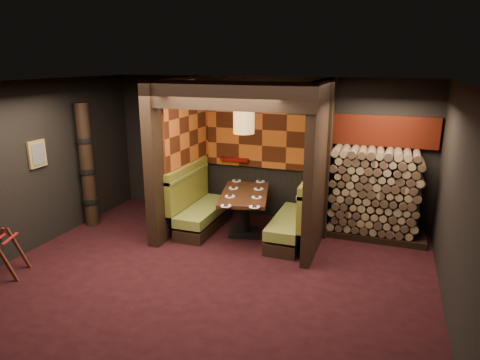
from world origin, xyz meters
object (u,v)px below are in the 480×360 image
at_px(luggage_rack, 1,253).
at_px(firewood_stack, 379,194).
at_px(booth_bench_right, 296,220).
at_px(totem_column, 87,166).
at_px(dining_table, 245,205).
at_px(booth_bench_left, 199,208).
at_px(pendant_lamp, 244,121).

distance_m(luggage_rack, firewood_stack, 6.29).
relative_size(booth_bench_right, totem_column, 0.67).
bearing_deg(dining_table, booth_bench_left, -178.58).
bearing_deg(dining_table, pendant_lamp, -90.00).
bearing_deg(dining_table, booth_bench_right, -1.33).
height_order(booth_bench_right, pendant_lamp, pendant_lamp).
bearing_deg(firewood_stack, luggage_rack, -146.91).
xyz_separation_m(booth_bench_right, luggage_rack, (-3.90, -2.72, -0.04)).
bearing_deg(booth_bench_left, pendant_lamp, -1.70).
height_order(pendant_lamp, totem_column, pendant_lamp).
height_order(booth_bench_left, booth_bench_right, same).
bearing_deg(booth_bench_right, totem_column, -172.14).
xyz_separation_m(booth_bench_left, dining_table, (0.92, 0.02, 0.17)).
xyz_separation_m(dining_table, totem_column, (-3.01, -0.57, 0.62)).
bearing_deg(luggage_rack, firewood_stack, 33.09).
bearing_deg(firewood_stack, booth_bench_left, -167.83).
bearing_deg(firewood_stack, booth_bench_right, -152.65).
xyz_separation_m(booth_bench_left, firewood_stack, (3.25, 0.70, 0.42)).
height_order(luggage_rack, firewood_stack, firewood_stack).
relative_size(dining_table, pendant_lamp, 1.78).
distance_m(booth_bench_left, pendant_lamp, 1.96).
bearing_deg(pendant_lamp, luggage_rack, -137.32).
height_order(booth_bench_right, dining_table, booth_bench_right).
bearing_deg(luggage_rack, totem_column, 92.11).
relative_size(dining_table, firewood_stack, 0.97).
distance_m(booth_bench_right, firewood_stack, 1.58).
bearing_deg(pendant_lamp, booth_bench_right, 1.60).
relative_size(booth_bench_left, dining_table, 0.96).
height_order(booth_bench_left, dining_table, booth_bench_left).
relative_size(totem_column, firewood_stack, 1.39).
bearing_deg(dining_table, luggage_rack, -136.80).
relative_size(pendant_lamp, totem_column, 0.39).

